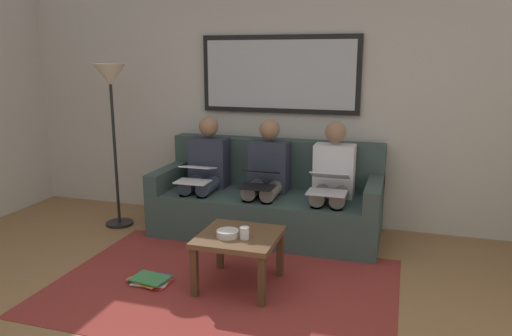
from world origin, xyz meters
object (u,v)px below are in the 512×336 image
(laptop_silver, at_px, (329,183))
(laptop_white, at_px, (196,174))
(coffee_table, at_px, (239,242))
(person_right, at_px, (206,170))
(bowl, at_px, (228,234))
(laptop_black, at_px, (259,178))
(framed_mirror, at_px, (279,74))
(magazine_stack, at_px, (151,280))
(person_middle, at_px, (267,174))
(standing_lamp, at_px, (111,93))
(person_left, at_px, (332,179))
(cup, at_px, (245,233))
(couch, at_px, (268,202))

(laptop_silver, height_order, laptop_white, laptop_silver)
(coffee_table, bearing_deg, person_right, -56.79)
(bowl, xyz_separation_m, laptop_silver, (-0.59, -0.99, 0.19))
(person_right, bearing_deg, laptop_black, 159.50)
(framed_mirror, distance_m, person_right, 1.23)
(bowl, relative_size, laptop_silver, 0.42)
(person_right, xyz_separation_m, magazine_stack, (-0.08, 1.32, -0.58))
(person_middle, xyz_separation_m, standing_lamp, (1.55, 0.20, 0.76))
(person_right, relative_size, magazine_stack, 3.32)
(person_middle, relative_size, standing_lamp, 0.69)
(framed_mirror, bearing_deg, laptop_black, 90.00)
(coffee_table, distance_m, standing_lamp, 2.17)
(framed_mirror, relative_size, laptop_black, 4.53)
(coffee_table, relative_size, person_right, 0.52)
(laptop_white, bearing_deg, laptop_silver, -179.12)
(person_right, distance_m, laptop_white, 0.25)
(person_left, relative_size, person_right, 1.00)
(standing_lamp, bearing_deg, person_middle, -172.69)
(laptop_silver, relative_size, standing_lamp, 0.24)
(bowl, distance_m, magazine_stack, 0.74)
(person_left, height_order, laptop_white, person_left)
(laptop_black, distance_m, magazine_stack, 1.36)
(cup, relative_size, bowl, 0.54)
(cup, xyz_separation_m, laptop_black, (0.18, -0.98, 0.17))
(bowl, xyz_separation_m, laptop_black, (0.05, -0.98, 0.19))
(coffee_table, distance_m, laptop_silver, 1.10)
(person_left, height_order, person_right, same)
(cup, distance_m, person_middle, 1.24)
(coffee_table, bearing_deg, framed_mirror, -86.01)
(person_middle, bearing_deg, couch, -90.00)
(couch, xyz_separation_m, cup, (-0.18, 1.29, 0.15))
(couch, distance_m, bowl, 1.29)
(couch, bearing_deg, cup, 98.00)
(standing_lamp, bearing_deg, laptop_black, 178.51)
(magazine_stack, bearing_deg, laptop_silver, -137.81)
(magazine_stack, height_order, standing_lamp, standing_lamp)
(person_right, bearing_deg, magazine_stack, 93.36)
(coffee_table, xyz_separation_m, person_right, (0.75, -1.15, 0.25))
(couch, bearing_deg, person_right, 6.13)
(person_right, relative_size, standing_lamp, 0.69)
(laptop_black, bearing_deg, person_middle, -90.00)
(couch, height_order, person_middle, person_middle)
(bowl, height_order, laptop_white, laptop_white)
(person_right, xyz_separation_m, laptop_white, (-0.00, 0.25, 0.02))
(laptop_white, bearing_deg, standing_lamp, -3.07)
(magazine_stack, distance_m, standing_lamp, 2.01)
(cup, relative_size, person_right, 0.08)
(laptop_silver, height_order, standing_lamp, standing_lamp)
(magazine_stack, relative_size, standing_lamp, 0.21)
(couch, xyz_separation_m, person_middle, (0.00, 0.07, 0.30))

